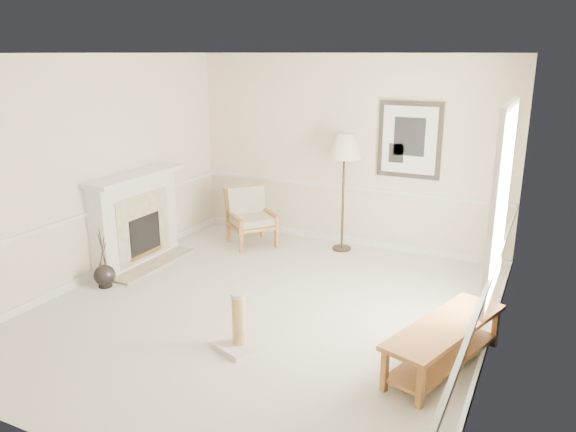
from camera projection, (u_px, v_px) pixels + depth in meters
The scene contains 8 objects.
ground at pixel (262, 310), 6.58m from camera, with size 5.50×5.50×0.00m, color silver.
room at pixel (274, 153), 6.06m from camera, with size 5.04×5.54×2.92m.
fireplace at pixel (136, 220), 7.91m from camera, with size 0.64×1.64×1.31m.
floor_vase at pixel (105, 276), 7.20m from camera, with size 0.27×0.27×0.80m.
armchair at pixel (250, 214), 8.79m from camera, with size 0.96×0.96×0.88m.
floor_lamp at pixel (344, 149), 8.18m from camera, with size 0.69×0.69×1.78m.
bench at pixel (445, 339), 5.31m from camera, with size 0.93×1.65×0.45m.
scratching_post at pixel (239, 331), 5.69m from camera, with size 0.54×0.54×0.61m.
Camera 1 is at (2.92, -5.25, 2.91)m, focal length 35.00 mm.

